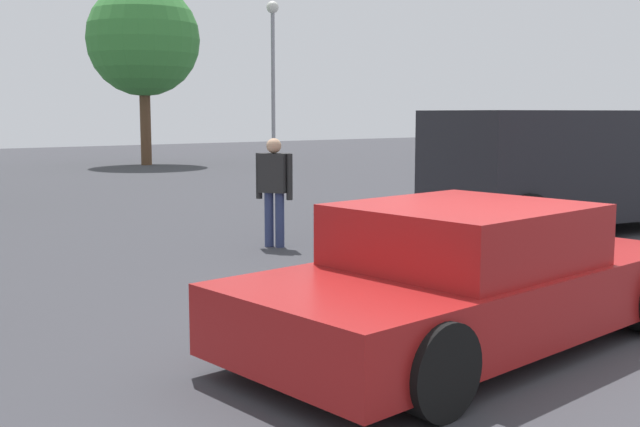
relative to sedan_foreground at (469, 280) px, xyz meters
The scene contains 6 objects.
ground_plane 0.64m from the sedan_foreground, 56.41° to the right, with size 80.00×80.00×0.00m, color #38383D.
sedan_foreground is the anchor object (origin of this frame).
suv_dark 6.92m from the sedan_foreground, 27.24° to the left, with size 5.05×2.73×1.96m.
pedestrian 5.17m from the sedan_foreground, 72.84° to the left, with size 0.41×0.51×1.56m.
light_post_near 22.98m from the sedan_foreground, 58.87° to the left, with size 0.44×0.44×5.92m.
tree_back_center 24.36m from the sedan_foreground, 70.10° to the left, with size 4.11×4.11×6.64m.
Camera 1 is at (-5.08, -3.89, 1.92)m, focal length 43.87 mm.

